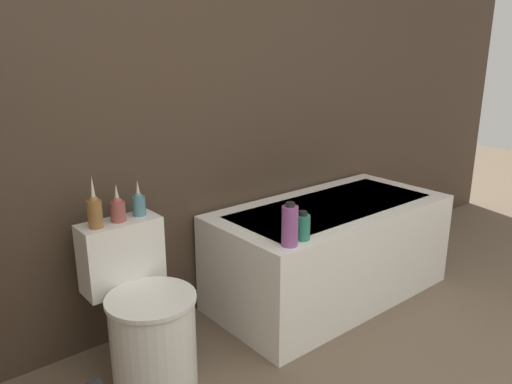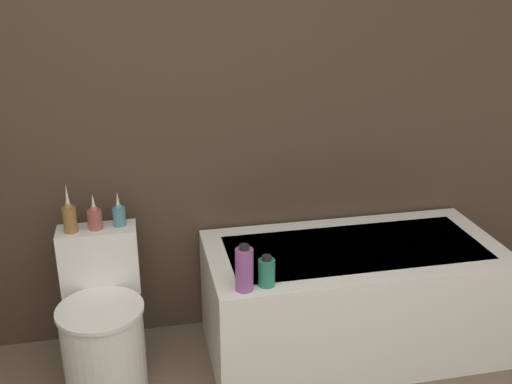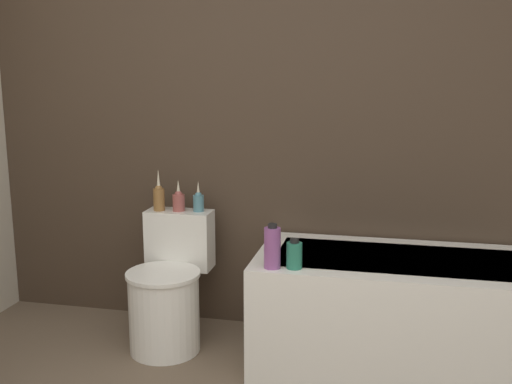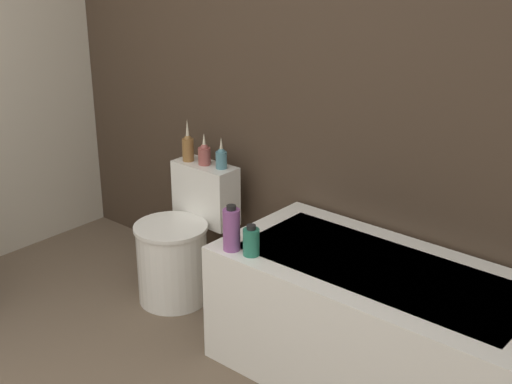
{
  "view_description": "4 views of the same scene",
  "coord_description": "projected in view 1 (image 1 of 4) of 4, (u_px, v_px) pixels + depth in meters",
  "views": [
    {
      "loc": [
        -1.32,
        0.07,
        1.49
      ],
      "look_at": [
        0.14,
        1.84,
        0.8
      ],
      "focal_mm": 35.0,
      "sensor_mm": 36.0,
      "label": 1
    },
    {
      "loc": [
        -0.23,
        -0.56,
        1.9
      ],
      "look_at": [
        0.24,
        1.68,
        1.0
      ],
      "focal_mm": 42.0,
      "sensor_mm": 36.0,
      "label": 2
    },
    {
      "loc": [
        0.69,
        -0.98,
        1.47
      ],
      "look_at": [
        0.1,
        1.65,
        0.93
      ],
      "focal_mm": 42.0,
      "sensor_mm": 36.0,
      "label": 3
    },
    {
      "loc": [
        2.12,
        -0.46,
        1.98
      ],
      "look_at": [
        0.31,
        1.66,
        0.88
      ],
      "focal_mm": 50.0,
      "sensor_mm": 36.0,
      "label": 4
    }
  ],
  "objects": [
    {
      "name": "bathtub",
      "position": [
        330.0,
        250.0,
        2.99
      ],
      "size": [
        1.45,
        0.71,
        0.58
      ],
      "color": "white",
      "rests_on": "ground"
    },
    {
      "name": "wall_back_tiled",
      "position": [
        173.0,
        81.0,
        2.52
      ],
      "size": [
        6.4,
        0.06,
        2.6
      ],
      "color": "#423326",
      "rests_on": "ground_plane"
    },
    {
      "name": "shampoo_bottle_tall",
      "position": [
        290.0,
        226.0,
        2.3
      ],
      "size": [
        0.08,
        0.08,
        0.21
      ],
      "color": "#8C4C8C",
      "rests_on": "bathtub"
    },
    {
      "name": "vase_gold",
      "position": [
        95.0,
        210.0,
        2.16
      ],
      "size": [
        0.06,
        0.06,
        0.24
      ],
      "color": "olive",
      "rests_on": "toilet"
    },
    {
      "name": "vase_silver",
      "position": [
        118.0,
        208.0,
        2.24
      ],
      "size": [
        0.07,
        0.07,
        0.18
      ],
      "color": "#994C47",
      "rests_on": "toilet"
    },
    {
      "name": "vase_bronze",
      "position": [
        139.0,
        203.0,
        2.32
      ],
      "size": [
        0.06,
        0.06,
        0.17
      ],
      "color": "teal",
      "rests_on": "toilet"
    },
    {
      "name": "toilet",
      "position": [
        146.0,
        319.0,
        2.23
      ],
      "size": [
        0.39,
        0.55,
        0.71
      ],
      "color": "white",
      "rests_on": "ground"
    },
    {
      "name": "shampoo_bottle_short",
      "position": [
        303.0,
        227.0,
        2.39
      ],
      "size": [
        0.07,
        0.07,
        0.14
      ],
      "color": "#267259",
      "rests_on": "bathtub"
    }
  ]
}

